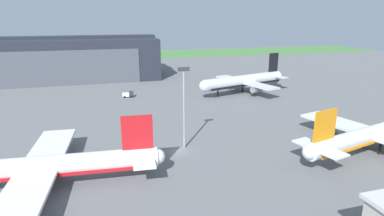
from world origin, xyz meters
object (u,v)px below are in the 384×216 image
at_px(maintenance_hangar, 67,58).
at_px(airliner_near_left, 378,133).
at_px(stair_truck, 128,94).
at_px(airliner_far_right, 244,81).
at_px(airliner_near_right, 34,168).
at_px(apron_light_mast, 184,102).

height_order(maintenance_hangar, airliner_near_left, maintenance_hangar).
xyz_separation_m(maintenance_hangar, stair_truck, (23.68, -45.48, -8.39)).
distance_m(airliner_far_right, airliner_near_right, 83.74).
bearing_deg(airliner_near_right, airliner_far_right, 40.18).
bearing_deg(airliner_far_right, airliner_near_left, -85.29).
distance_m(airliner_near_right, airliner_near_left, 68.82).
bearing_deg(stair_truck, apron_light_mast, -81.35).
bearing_deg(airliner_near_left, apron_light_mast, 162.64).
xyz_separation_m(airliner_near_left, apron_light_mast, (-40.06, 12.53, 6.65)).
relative_size(maintenance_hangar, airliner_far_right, 2.14).
bearing_deg(airliner_far_right, airliner_near_right, -139.82).
distance_m(maintenance_hangar, apron_light_mast, 101.22).
height_order(airliner_near_left, stair_truck, airliner_near_left).
bearing_deg(airliner_near_left, airliner_near_right, 177.04).
xyz_separation_m(maintenance_hangar, apron_light_mast, (31.40, -96.22, 1.22)).
bearing_deg(airliner_near_right, apron_light_mast, 17.37).
distance_m(airliner_far_right, airliner_near_left, 57.78).
relative_size(airliner_far_right, airliner_near_right, 0.85).
height_order(airliner_near_right, stair_truck, airliner_near_right).
bearing_deg(apron_light_mast, maintenance_hangar, 108.07).
distance_m(maintenance_hangar, stair_truck, 51.95).
relative_size(airliner_near_right, apron_light_mast, 2.49).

